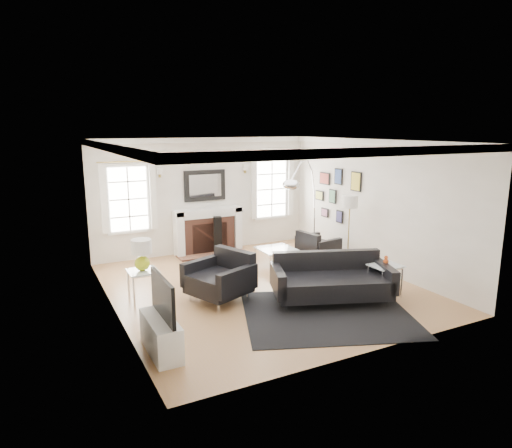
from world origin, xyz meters
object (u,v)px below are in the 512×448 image
fireplace (208,231)px  armchair_right (316,247)px  arc_floor_lamp (304,208)px  sofa (331,280)px  gourd_lamp (142,253)px  armchair_left (222,278)px  coffee_table (277,250)px

fireplace → armchair_right: size_ratio=1.80×
arc_floor_lamp → sofa: bearing=-109.4°
arc_floor_lamp → fireplace: bearing=127.1°
armchair_right → arc_floor_lamp: 1.16m
sofa → armchair_right: sofa is taller
gourd_lamp → arc_floor_lamp: 3.75m
fireplace → sofa: 4.04m
armchair_left → arc_floor_lamp: size_ratio=0.54×
fireplace → arc_floor_lamp: arc_floor_lamp is taller
armchair_right → coffee_table: armchair_right is taller
sofa → arc_floor_lamp: bearing=70.6°
fireplace → coffee_table: fireplace is taller
armchair_right → gourd_lamp: bearing=-170.0°
gourd_lamp → arc_floor_lamp: bearing=7.7°
armchair_right → gourd_lamp: size_ratio=1.67×
sofa → armchair_right: bearing=61.2°
armchair_left → armchair_right: armchair_left is taller
sofa → gourd_lamp: (-2.99, 1.50, 0.52)m
armchair_right → coffee_table: bearing=171.9°
armchair_right → gourd_lamp: gourd_lamp is taller
fireplace → arc_floor_lamp: 2.59m
sofa → coffee_table: bearing=84.1°
armchair_left → gourd_lamp: bearing=156.5°
fireplace → arc_floor_lamp: bearing=-52.9°
coffee_table → arc_floor_lamp: 1.16m
fireplace → armchair_left: 3.16m
armchair_left → gourd_lamp: (-1.28, 0.56, 0.49)m
armchair_left → coffee_table: armchair_left is taller
fireplace → armchair_right: fireplace is taller
coffee_table → gourd_lamp: bearing=-164.7°
sofa → coffee_table: size_ratio=2.87×
gourd_lamp → arc_floor_lamp: size_ratio=0.23×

